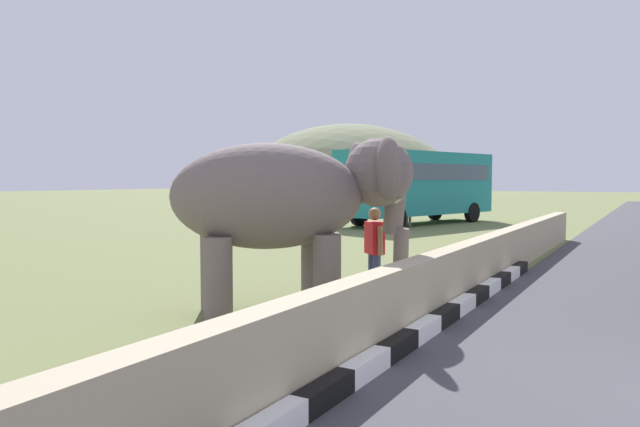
% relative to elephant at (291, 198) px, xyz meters
% --- Properties ---
extents(striped_curb, '(16.20, 0.20, 0.24)m').
position_rel_elephant_xyz_m(striped_curb, '(-1.83, -2.44, -1.73)').
color(striped_curb, white).
rests_on(striped_curb, ground_plane).
extents(barrier_parapet, '(28.00, 0.36, 1.00)m').
position_rel_elephant_xyz_m(barrier_parapet, '(0.52, -2.14, -1.35)').
color(barrier_parapet, tan).
rests_on(barrier_parapet, ground_plane).
extents(elephant, '(3.83, 3.84, 2.86)m').
position_rel_elephant_xyz_m(elephant, '(0.00, 0.00, 0.00)').
color(elephant, '#6E605E').
rests_on(elephant, ground_plane).
extents(person_handler, '(0.51, 0.55, 1.66)m').
position_rel_elephant_xyz_m(person_handler, '(1.62, -0.73, -0.93)').
color(person_handler, navy).
rests_on(person_handler, ground_plane).
extents(bus_teal, '(9.68, 5.11, 3.50)m').
position_rel_elephant_xyz_m(bus_teal, '(19.06, 5.01, 0.23)').
color(bus_teal, teal).
rests_on(bus_teal, ground_plane).
extents(cow_near, '(1.84, 1.32, 1.23)m').
position_rel_elephant_xyz_m(cow_near, '(17.75, 5.18, -0.98)').
color(cow_near, tan).
rests_on(cow_near, ground_plane).
extents(hill_east, '(31.42, 25.13, 17.45)m').
position_rel_elephant_xyz_m(hill_east, '(53.52, 26.39, -1.85)').
color(hill_east, '#737D5B').
rests_on(hill_east, ground_plane).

